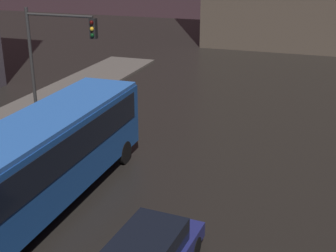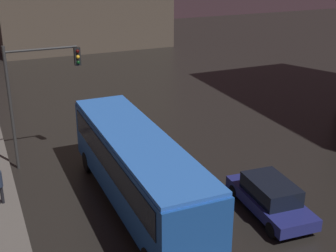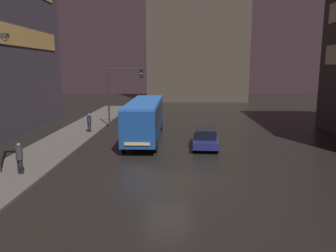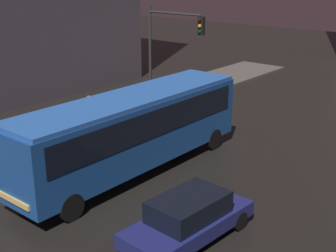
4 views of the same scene
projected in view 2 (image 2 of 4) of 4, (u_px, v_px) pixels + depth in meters
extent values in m
cube|color=#194793|center=(137.00, 168.00, 19.75)|extent=(2.56, 11.42, 2.64)
cube|color=black|center=(137.00, 156.00, 19.55)|extent=(2.62, 10.51, 1.10)
cube|color=blue|center=(136.00, 138.00, 19.25)|extent=(2.51, 11.20, 0.16)
cylinder|color=black|center=(209.00, 245.00, 17.00)|extent=(0.25, 1.00, 1.00)
cylinder|color=black|center=(131.00, 154.00, 24.36)|extent=(0.25, 1.00, 1.00)
cylinder|color=black|center=(87.00, 162.00, 23.50)|extent=(0.25, 1.00, 1.00)
cube|color=navy|center=(270.00, 201.00, 19.79)|extent=(2.15, 4.70, 0.50)
cube|color=black|center=(271.00, 189.00, 19.57)|extent=(1.74, 2.62, 0.70)
cylinder|color=black|center=(309.00, 222.00, 18.74)|extent=(0.24, 0.65, 0.64)
cylinder|color=black|center=(272.00, 230.00, 18.21)|extent=(0.24, 0.65, 0.64)
cylinder|color=black|center=(267.00, 186.00, 21.54)|extent=(0.24, 0.65, 0.64)
cylinder|color=black|center=(234.00, 192.00, 21.01)|extent=(0.24, 0.65, 0.64)
cylinder|color=black|center=(2.00, 195.00, 20.30)|extent=(0.14, 0.14, 0.83)
cylinder|color=#2D2D2D|center=(11.00, 110.00, 22.80)|extent=(0.16, 0.16, 6.31)
cylinder|color=#2D2D2D|center=(41.00, 49.00, 22.40)|extent=(3.43, 0.12, 0.12)
cube|color=black|center=(77.00, 56.00, 23.21)|extent=(0.30, 0.24, 0.90)
sphere|color=#390706|center=(78.00, 51.00, 22.99)|extent=(0.18, 0.18, 0.18)
sphere|color=gold|center=(78.00, 57.00, 23.09)|extent=(0.18, 0.18, 0.18)
sphere|color=black|center=(78.00, 62.00, 23.19)|extent=(0.18, 0.18, 0.18)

